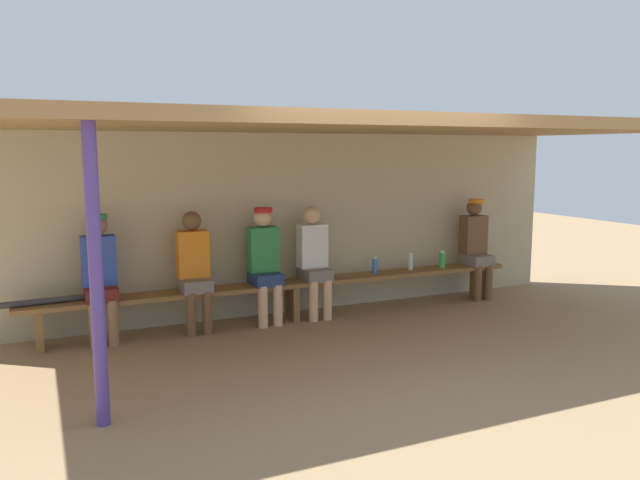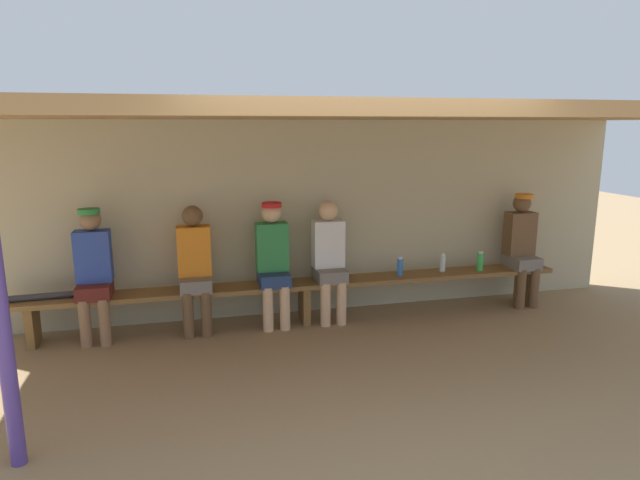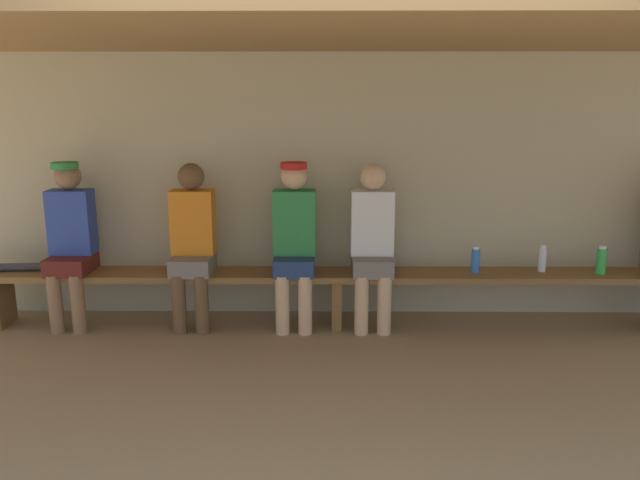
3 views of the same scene
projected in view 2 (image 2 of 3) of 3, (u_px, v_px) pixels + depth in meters
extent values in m
plane|color=#937754|center=(344.00, 384.00, 4.61)|extent=(24.00, 24.00, 0.00)
cube|color=#B7AD8C|center=(296.00, 218.00, 6.28)|extent=(8.00, 0.20, 2.20)
cube|color=#9E7547|center=(324.00, 112.00, 4.81)|extent=(8.00, 2.80, 0.12)
cube|color=brown|center=(304.00, 284.00, 5.99)|extent=(6.00, 0.36, 0.05)
cube|color=brown|center=(33.00, 325.00, 5.40)|extent=(0.08, 0.29, 0.41)
cube|color=brown|center=(304.00, 304.00, 6.04)|extent=(0.08, 0.29, 0.41)
cube|color=brown|center=(524.00, 287.00, 6.69)|extent=(0.08, 0.29, 0.41)
cube|color=slate|center=(330.00, 274.00, 6.02)|extent=(0.32, 0.40, 0.14)
cylinder|color=#DBAD84|center=(325.00, 305.00, 5.91)|extent=(0.11, 0.11, 0.48)
cylinder|color=#DBAD84|center=(341.00, 303.00, 5.95)|extent=(0.11, 0.11, 0.48)
cube|color=white|center=(328.00, 244.00, 6.03)|extent=(0.34, 0.20, 0.52)
sphere|color=#DBAD84|center=(328.00, 211.00, 5.95)|extent=(0.21, 0.21, 0.21)
cube|color=slate|center=(196.00, 283.00, 5.68)|extent=(0.32, 0.40, 0.14)
cylinder|color=brown|center=(188.00, 316.00, 5.57)|extent=(0.11, 0.11, 0.48)
cylinder|color=brown|center=(206.00, 314.00, 5.61)|extent=(0.11, 0.11, 0.48)
cube|color=orange|center=(194.00, 251.00, 5.69)|extent=(0.34, 0.20, 0.52)
sphere|color=brown|center=(192.00, 216.00, 5.61)|extent=(0.21, 0.21, 0.21)
cube|color=navy|center=(274.00, 278.00, 5.87)|extent=(0.32, 0.40, 0.14)
cylinder|color=#DBAD84|center=(268.00, 309.00, 5.76)|extent=(0.11, 0.11, 0.48)
cylinder|color=#DBAD84|center=(285.00, 308.00, 5.80)|extent=(0.11, 0.11, 0.48)
cube|color=#2D8442|center=(272.00, 247.00, 5.88)|extent=(0.34, 0.20, 0.52)
sphere|color=#DBAD84|center=(271.00, 213.00, 5.80)|extent=(0.21, 0.21, 0.21)
cylinder|color=red|center=(272.00, 205.00, 5.75)|extent=(0.21, 0.21, 0.05)
cube|color=#591E19|center=(95.00, 290.00, 5.45)|extent=(0.32, 0.40, 0.14)
cylinder|color=#8C6647|center=(85.00, 324.00, 5.34)|extent=(0.11, 0.11, 0.48)
cylinder|color=#8C6647|center=(105.00, 322.00, 5.38)|extent=(0.11, 0.11, 0.48)
cube|color=#2D47A5|center=(93.00, 256.00, 5.46)|extent=(0.34, 0.20, 0.52)
sphere|color=#8C6647|center=(90.00, 220.00, 5.38)|extent=(0.21, 0.21, 0.21)
cylinder|color=#2D8442|center=(89.00, 211.00, 5.33)|extent=(0.21, 0.21, 0.05)
cube|color=slate|center=(521.00, 262.00, 6.58)|extent=(0.32, 0.40, 0.14)
cylinder|color=brown|center=(521.00, 289.00, 6.47)|extent=(0.11, 0.11, 0.48)
cylinder|color=brown|center=(534.00, 288.00, 6.51)|extent=(0.11, 0.11, 0.48)
cube|color=brown|center=(520.00, 234.00, 6.59)|extent=(0.34, 0.20, 0.52)
sphere|color=brown|center=(522.00, 203.00, 6.51)|extent=(0.21, 0.21, 0.21)
cylinder|color=orange|center=(525.00, 196.00, 6.46)|extent=(0.21, 0.21, 0.05)
cylinder|color=green|center=(480.00, 262.00, 6.44)|extent=(0.08, 0.08, 0.21)
cylinder|color=white|center=(481.00, 252.00, 6.41)|extent=(0.06, 0.06, 0.02)
cylinder|color=blue|center=(400.00, 267.00, 6.23)|extent=(0.07, 0.07, 0.19)
cylinder|color=white|center=(400.00, 258.00, 6.21)|extent=(0.05, 0.05, 0.02)
cylinder|color=silver|center=(443.00, 263.00, 6.40)|extent=(0.06, 0.06, 0.19)
cylinder|color=white|center=(443.00, 254.00, 6.37)|extent=(0.05, 0.05, 0.02)
cylinder|color=#333338|center=(34.00, 297.00, 5.35)|extent=(0.79, 0.12, 0.07)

